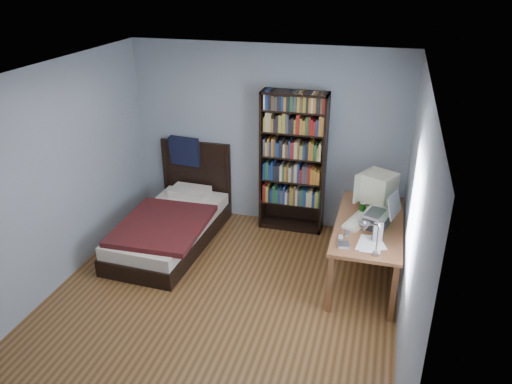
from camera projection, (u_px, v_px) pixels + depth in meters
The scene contains 14 objects.
room at pixel (218, 201), 4.98m from camera, with size 4.20×4.24×2.50m.
desk at pixel (369, 229), 6.19m from camera, with size 0.75×1.61×0.73m.
crt_monitor at pixel (377, 187), 5.97m from camera, with size 0.52×0.47×0.44m.
laptop at pixel (378, 218), 5.53m from camera, with size 0.43×0.41×0.43m.
desk_lamp at pixel (366, 230), 4.57m from camera, with size 0.22×0.48×0.57m.
keyboard at pixel (357, 221), 5.67m from camera, with size 0.19×0.47×0.03m, color #BEB79E.
speaker at pixel (378, 233), 5.26m from camera, with size 0.10×0.10×0.19m, color #97979A.
soda_can at pixel (363, 208), 5.87m from camera, with size 0.07×0.07×0.13m, color #0C3E08.
mouse at pixel (369, 210), 5.92m from camera, with size 0.07×0.11×0.04m, color silver.
phone_silver at pixel (347, 234), 5.42m from camera, with size 0.05×0.10×0.02m, color silver.
phone_grey at pixel (341, 238), 5.34m from camera, with size 0.05×0.10×0.02m, color #97979A.
external_drive at pixel (344, 245), 5.21m from camera, with size 0.12×0.12×0.02m, color #97979A.
bookshelf at pixel (293, 163), 6.70m from camera, with size 0.87×0.30×1.94m.
bed at pixel (172, 223), 6.65m from camera, with size 1.10×2.09×1.16m.
Camera 1 is at (1.58, -4.22, 3.42)m, focal length 35.00 mm.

